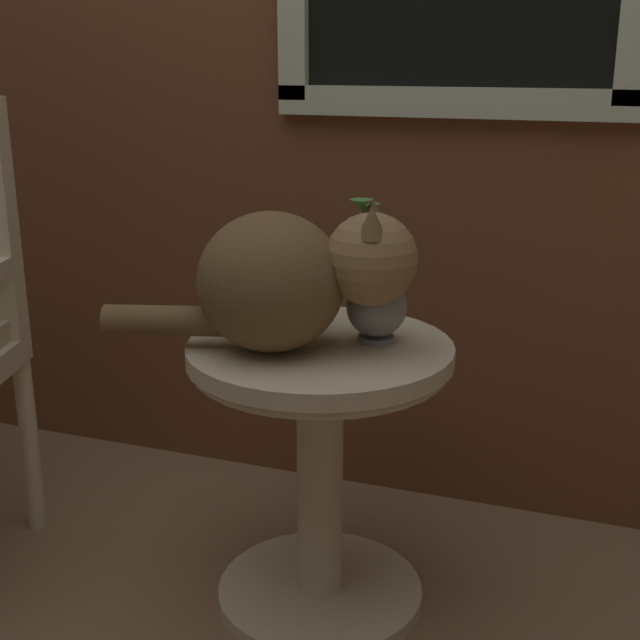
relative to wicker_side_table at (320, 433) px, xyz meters
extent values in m
cube|color=beige|center=(0.14, 0.52, 0.64)|extent=(0.86, 0.03, 0.07)
cylinder|color=beige|center=(0.00, 0.00, -0.38)|extent=(0.45, 0.45, 0.03)
cylinder|color=beige|center=(0.00, 0.00, -0.10)|extent=(0.10, 0.10, 0.53)
cylinder|color=beige|center=(0.00, 0.00, 0.18)|extent=(0.54, 0.54, 0.03)
torus|color=beige|center=(0.00, 0.00, 0.15)|extent=(0.52, 0.52, 0.02)
cylinder|color=beige|center=(-0.78, 0.05, -0.17)|extent=(0.04, 0.04, 0.45)
ellipsoid|color=brown|center=(-0.08, -0.06, 0.33)|extent=(0.35, 0.34, 0.27)
sphere|color=olive|center=(0.11, -0.01, 0.38)|extent=(0.18, 0.18, 0.18)
cone|color=brown|center=(0.12, -0.06, 0.46)|extent=(0.06, 0.06, 0.06)
cone|color=brown|center=(0.09, 0.04, 0.46)|extent=(0.06, 0.06, 0.06)
cylinder|color=brown|center=(-0.27, -0.12, 0.25)|extent=(0.26, 0.13, 0.06)
cylinder|color=gray|center=(0.10, 0.05, 0.20)|extent=(0.07, 0.07, 0.01)
ellipsoid|color=gray|center=(0.10, 0.05, 0.27)|extent=(0.12, 0.12, 0.12)
cylinder|color=gray|center=(0.10, 0.05, 0.35)|extent=(0.07, 0.07, 0.07)
torus|color=gray|center=(0.10, 0.05, 0.38)|extent=(0.09, 0.09, 0.01)
cylinder|color=#47893D|center=(0.09, 0.03, 0.43)|extent=(0.03, 0.05, 0.10)
cone|color=#47893D|center=(0.08, 0.01, 0.48)|extent=(0.04, 0.04, 0.02)
cylinder|color=#47893D|center=(0.09, 0.06, 0.42)|extent=(0.03, 0.02, 0.08)
cone|color=#47893D|center=(0.08, 0.07, 0.46)|extent=(0.04, 0.04, 0.02)
camera|label=1|loc=(0.55, -1.54, 0.75)|focal=48.31mm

